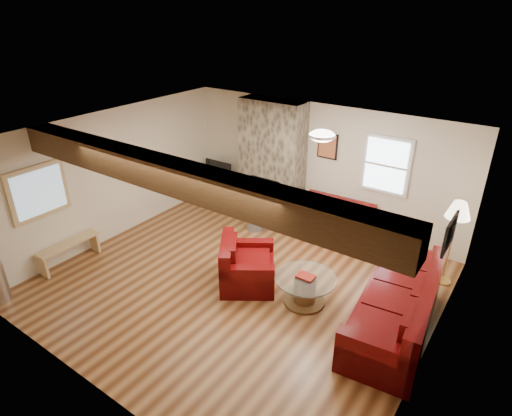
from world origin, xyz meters
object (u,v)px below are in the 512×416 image
Objects in this scene: loveseat at (333,221)px; tv_cabinet at (221,187)px; armchair_red at (248,262)px; coffee_table at (305,290)px; television at (221,169)px; sofa_three at (395,305)px; floor_lamp at (458,215)px.

loveseat reaches higher than tv_cabinet.
coffee_table is at bearing -119.44° from armchair_red.
loveseat is 1.93× the size of television.
tv_cabinet is (-2.57, 2.47, -0.15)m from armchair_red.
armchair_red is (-2.36, -0.26, -0.05)m from sofa_three.
loveseat is 2.22m from armchair_red.
armchair_red is 0.98× the size of tv_cabinet.
tv_cabinet is 0.68× the size of floor_lamp.
sofa_three is 1.55× the size of floor_lamp.
floor_lamp is at bearing 47.92° from coffee_table.
loveseat is 2.37m from floor_lamp.
television is 5.31m from floor_lamp.
armchair_red is at bearing -144.53° from floor_lamp.
sofa_three is 2.34× the size of armchair_red.
loveseat is at bearing 104.42° from coffee_table.
television is at bearing 173.90° from floor_lamp.
sofa_three is 2.67m from loveseat.
loveseat is at bearing -47.02° from armchair_red.
sofa_three is at bearing -100.98° from floor_lamp.
television reaches higher than tv_cabinet.
television is (-2.57, 2.47, 0.32)m from armchair_red.
television reaches higher than coffee_table.
coffee_table is at bearing -88.76° from sofa_three.
armchair_red is 3.40m from floor_lamp.
loveseat is 0.96× the size of floor_lamp.
sofa_three reaches higher than coffee_table.
television is 0.50× the size of floor_lamp.
coffee_table is 0.65× the size of floor_lamp.
loveseat is 2.15m from coffee_table.
coffee_table is 4.35m from television.
armchair_red reaches higher than tv_cabinet.
sofa_three is at bearing -117.91° from armchair_red.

